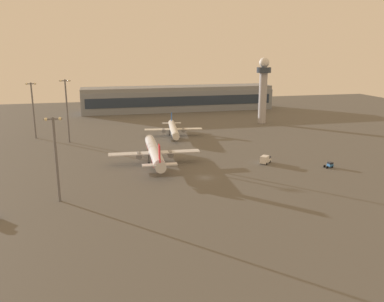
# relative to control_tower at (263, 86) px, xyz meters

# --- Properties ---
(ground_plane) EXTENTS (416.00, 416.00, 0.00)m
(ground_plane) POSITION_rel_control_tower_xyz_m (-58.01, -88.86, -21.28)
(ground_plane) COLOR #56544F
(terminal_building) EXTENTS (129.40, 22.40, 16.40)m
(terminal_building) POSITION_rel_control_tower_xyz_m (-36.57, 59.08, -13.19)
(terminal_building) COLOR gray
(terminal_building) RESTS_ON ground
(control_tower) EXTENTS (8.00, 8.00, 36.76)m
(control_tower) POSITION_rel_control_tower_xyz_m (0.00, 0.00, 0.00)
(control_tower) COLOR #A8A8B2
(control_tower) RESTS_ON ground
(airplane_terminal_side) EXTENTS (34.00, 43.69, 11.21)m
(airplane_terminal_side) POSITION_rel_control_tower_xyz_m (-71.84, -67.47, -17.05)
(airplane_terminal_side) COLOR silver
(airplane_terminal_side) RESTS_ON ground
(airplane_far_stand) EXTENTS (28.23, 36.16, 9.28)m
(airplane_far_stand) POSITION_rel_control_tower_xyz_m (-55.92, -22.67, -17.77)
(airplane_far_stand) COLOR silver
(airplane_far_stand) RESTS_ON ground
(pushback_tug) EXTENTS (3.25, 2.12, 2.05)m
(pushback_tug) POSITION_rel_control_tower_xyz_m (-11.27, -88.18, -20.21)
(pushback_tug) COLOR #3372BF
(pushback_tug) RESTS_ON ground
(catering_truck) EXTENTS (5.65, 5.67, 3.05)m
(catering_truck) POSITION_rel_control_tower_xyz_m (-31.69, -77.67, -19.70)
(catering_truck) COLOR white
(catering_truck) RESTS_ON ground
(apron_light_east) EXTENTS (4.80, 0.90, 28.46)m
(apron_light_east) POSITION_rel_control_tower_xyz_m (-104.66, -24.54, -5.18)
(apron_light_east) COLOR slate
(apron_light_east) RESTS_ON ground
(apron_light_west) EXTENTS (4.80, 0.90, 24.04)m
(apron_light_west) POSITION_rel_control_tower_xyz_m (-103.55, -99.51, -7.44)
(apron_light_west) COLOR slate
(apron_light_west) RESTS_ON ground
(apron_light_central) EXTENTS (4.80, 0.90, 26.35)m
(apron_light_central) POSITION_rel_control_tower_xyz_m (-120.70, -11.75, -6.26)
(apron_light_central) COLOR slate
(apron_light_central) RESTS_ON ground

